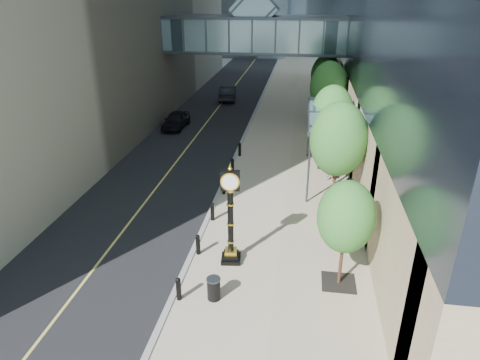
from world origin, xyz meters
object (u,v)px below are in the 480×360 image
street_clock (231,222)px  car_near (176,120)px  pedestrian (330,169)px  trash_bin (214,289)px  car_far (228,92)px

street_clock → car_near: street_clock is taller
street_clock → car_near: (-8.17, 19.18, -1.32)m
street_clock → pedestrian: street_clock is taller
trash_bin → car_near: 23.23m
car_near → car_far: car_far is taller
street_clock → pedestrian: (4.75, 9.60, -1.17)m
car_near → trash_bin: bearing=-67.9°
trash_bin → pedestrian: pedestrian is taller
street_clock → car_far: bearing=93.9°
car_near → street_clock: bearing=-64.8°
trash_bin → car_far: 33.25m
trash_bin → car_near: size_ratio=0.22×
car_far → street_clock: bearing=93.5°
street_clock → car_far: street_clock is taller
pedestrian → car_far: size_ratio=0.34×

